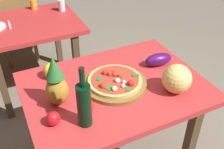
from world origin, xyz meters
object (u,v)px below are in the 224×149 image
object	(u,v)px
background_table	(29,34)
dining_chair	(15,25)
tomato_beside_pepper	(53,119)
knife_utensil	(9,25)
melon	(177,79)
bell_pepper	(51,71)
eggplant	(158,60)
pizza	(115,80)
pineapple_left	(56,83)
wine_bottle	(84,104)
drinking_glass_juice	(33,4)
display_table	(115,97)
tomato_near_board	(88,105)
tomato_by_bottle	(58,82)
drinking_glass_water	(62,5)
pizza_board	(115,83)

from	to	relation	value
background_table	dining_chair	world-z (taller)	dining_chair
tomato_beside_pepper	knife_utensil	world-z (taller)	tomato_beside_pepper
melon	tomato_beside_pepper	xyz separation A→B (m)	(-0.76, 0.05, -0.05)
background_table	tomato_beside_pepper	size ratio (longest dim) A/B	12.33
bell_pepper	eggplant	distance (m)	0.74
pizza	pineapple_left	xyz separation A→B (m)	(-0.37, -0.01, 0.10)
pizza	tomato_beside_pepper	xyz separation A→B (m)	(-0.45, -0.16, -0.00)
dining_chair	wine_bottle	bearing A→B (deg)	91.53
drinking_glass_juice	melon	bearing A→B (deg)	-73.87
background_table	dining_chair	bearing A→B (deg)	95.53
display_table	background_table	bearing A→B (deg)	105.04
wine_bottle	pineapple_left	distance (m)	0.24
tomato_beside_pepper	melon	bearing A→B (deg)	-3.49
tomato_near_board	tomato_beside_pepper	size ratio (longest dim) A/B	0.87
bell_pepper	tomato_by_bottle	size ratio (longest dim) A/B	1.52
pizza	melon	size ratio (longest dim) A/B	1.89
tomato_near_board	knife_utensil	world-z (taller)	tomato_near_board
bell_pepper	knife_utensil	xyz separation A→B (m)	(-0.14, 0.96, -0.05)
background_table	knife_utensil	xyz separation A→B (m)	(-0.15, 0.01, 0.12)
pineapple_left	melon	xyz separation A→B (m)	(0.68, -0.20, -0.05)
pineapple_left	drinking_glass_juice	size ratio (longest dim) A/B	3.18
pizza	eggplant	distance (m)	0.39
pineapple_left	dining_chair	bearing A→B (deg)	90.47
dining_chair	knife_utensil	world-z (taller)	dining_chair
wine_bottle	drinking_glass_juice	xyz separation A→B (m)	(0.10, 1.76, -0.09)
pizza	knife_utensil	xyz separation A→B (m)	(-0.48, 1.22, -0.04)
display_table	pizza	distance (m)	0.14
wine_bottle	tomato_beside_pepper	xyz separation A→B (m)	(-0.15, 0.07, -0.10)
pizza	tomato_beside_pepper	world-z (taller)	pizza
dining_chair	tomato_by_bottle	world-z (taller)	dining_chair
tomato_beside_pepper	tomato_near_board	bearing A→B (deg)	6.72
tomato_near_board	background_table	bearing A→B (deg)	93.81
dining_chair	pizza	bearing A→B (deg)	100.79
background_table	drinking_glass_water	distance (m)	0.44
dining_chair	eggplant	distance (m)	1.94
tomato_by_bottle	pineapple_left	bearing A→B (deg)	-106.48
eggplant	knife_utensil	xyz separation A→B (m)	(-0.86, 1.14, -0.04)
melon	eggplant	xyz separation A→B (m)	(0.07, 0.29, -0.05)
drinking_glass_juice	pineapple_left	bearing A→B (deg)	-96.80
pineapple_left	tomato_near_board	bearing A→B (deg)	-44.30
pizza_board	wine_bottle	world-z (taller)	wine_bottle
drinking_glass_juice	wine_bottle	bearing A→B (deg)	-93.29
drinking_glass_water	knife_utensil	xyz separation A→B (m)	(-0.54, -0.13, -0.05)
pineapple_left	knife_utensil	world-z (taller)	pineapple_left
melon	bell_pepper	world-z (taller)	melon
bell_pepper	drinking_glass_water	bearing A→B (deg)	69.83
dining_chair	knife_utensil	size ratio (longest dim) A/B	4.72
eggplant	drinking_glass_water	xyz separation A→B (m)	(-0.32, 1.27, 0.01)
tomato_beside_pepper	background_table	bearing A→B (deg)	85.09
pineapple_left	pizza	bearing A→B (deg)	0.78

